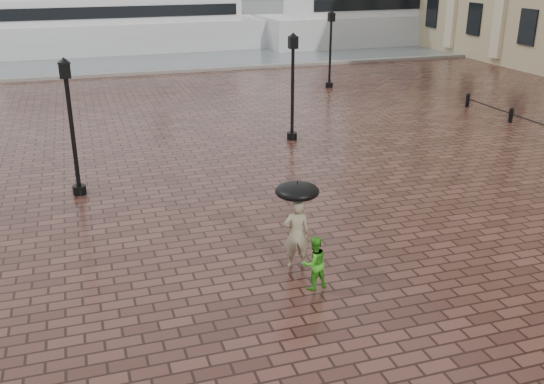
{
  "coord_description": "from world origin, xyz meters",
  "views": [
    {
      "loc": [
        -5.69,
        -10.0,
        7.42
      ],
      "look_at": [
        -0.91,
        4.75,
        1.4
      ],
      "focal_mm": 40.0,
      "sensor_mm": 36.0,
      "label": 1
    }
  ],
  "objects_px": {
    "street_lamps": "(173,78)",
    "adult_pedestrian": "(297,234)",
    "ferry_far": "(402,12)",
    "child_pedestrian": "(314,263)",
    "ferry_near": "(119,21)"
  },
  "relations": [
    {
      "from": "street_lamps",
      "to": "adult_pedestrian",
      "type": "bearing_deg",
      "value": -87.38
    },
    {
      "from": "ferry_far",
      "to": "child_pedestrian",
      "type": "bearing_deg",
      "value": -123.71
    },
    {
      "from": "child_pedestrian",
      "to": "ferry_far",
      "type": "relative_size",
      "value": 0.05
    },
    {
      "from": "child_pedestrian",
      "to": "ferry_near",
      "type": "distance_m",
      "value": 42.07
    },
    {
      "from": "adult_pedestrian",
      "to": "child_pedestrian",
      "type": "distance_m",
      "value": 1.19
    },
    {
      "from": "child_pedestrian",
      "to": "ferry_far",
      "type": "height_order",
      "value": "ferry_far"
    },
    {
      "from": "adult_pedestrian",
      "to": "street_lamps",
      "type": "bearing_deg",
      "value": -77.7
    },
    {
      "from": "street_lamps",
      "to": "child_pedestrian",
      "type": "height_order",
      "value": "street_lamps"
    },
    {
      "from": "street_lamps",
      "to": "ferry_near",
      "type": "xyz_separation_m",
      "value": [
        -0.2,
        26.33,
        0.12
      ]
    },
    {
      "from": "adult_pedestrian",
      "to": "ferry_near",
      "type": "distance_m",
      "value": 40.9
    },
    {
      "from": "adult_pedestrian",
      "to": "ferry_near",
      "type": "height_order",
      "value": "ferry_near"
    },
    {
      "from": "street_lamps",
      "to": "ferry_near",
      "type": "bearing_deg",
      "value": 90.43
    },
    {
      "from": "child_pedestrian",
      "to": "ferry_near",
      "type": "xyz_separation_m",
      "value": [
        -0.88,
        42.02,
        1.78
      ]
    },
    {
      "from": "street_lamps",
      "to": "ferry_far",
      "type": "distance_m",
      "value": 35.35
    },
    {
      "from": "street_lamps",
      "to": "adult_pedestrian",
      "type": "height_order",
      "value": "street_lamps"
    }
  ]
}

